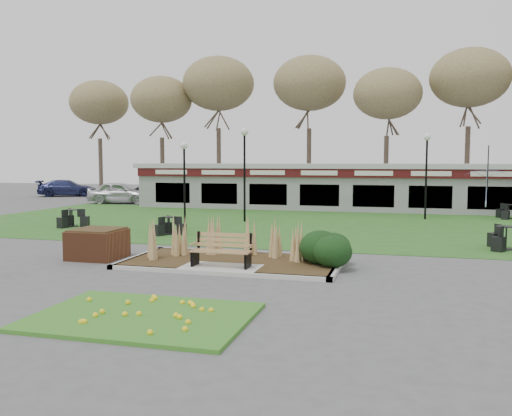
% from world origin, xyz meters
% --- Properties ---
extents(ground, '(100.00, 100.00, 0.00)m').
position_xyz_m(ground, '(0.00, 0.00, 0.00)').
color(ground, '#515154').
rests_on(ground, ground).
extents(lawn, '(34.00, 16.00, 0.02)m').
position_xyz_m(lawn, '(0.00, 12.00, 0.01)').
color(lawn, '#2A5D1D').
rests_on(lawn, ground).
extents(flower_bed, '(4.20, 3.00, 0.16)m').
position_xyz_m(flower_bed, '(0.00, -4.60, 0.07)').
color(flower_bed, '#2D671D').
rests_on(flower_bed, ground).
extents(planting_bed, '(6.75, 3.40, 1.27)m').
position_xyz_m(planting_bed, '(1.27, 1.35, 0.37)').
color(planting_bed, '#312613').
rests_on(planting_bed, ground).
extents(park_bench, '(1.70, 0.66, 0.93)m').
position_xyz_m(park_bench, '(0.00, 0.25, 0.59)').
color(park_bench, '#8F5E40').
rests_on(park_bench, ground).
extents(brick_planter, '(1.50, 1.50, 0.95)m').
position_xyz_m(brick_planter, '(-4.40, 1.00, 0.48)').
color(brick_planter, brown).
rests_on(brick_planter, ground).
extents(food_pavilion, '(24.60, 3.40, 2.90)m').
position_xyz_m(food_pavilion, '(0.00, 19.96, 1.48)').
color(food_pavilion, gray).
rests_on(food_pavilion, ground).
extents(tree_backdrop, '(47.24, 5.24, 10.36)m').
position_xyz_m(tree_backdrop, '(0.00, 28.00, 8.36)').
color(tree_backdrop, '#47382B').
rests_on(tree_backdrop, ground).
extents(lamp_post_mid_right, '(0.39, 0.39, 4.71)m').
position_xyz_m(lamp_post_mid_right, '(-2.82, 12.07, 3.44)').
color(lamp_post_mid_right, black).
rests_on(lamp_post_mid_right, ground).
extents(lamp_post_far_right, '(0.37, 0.37, 4.49)m').
position_xyz_m(lamp_post_far_right, '(6.03, 15.58, 3.28)').
color(lamp_post_far_right, black).
rests_on(lamp_post_far_right, ground).
extents(lamp_post_far_left, '(0.32, 0.32, 3.91)m').
position_xyz_m(lamp_post_far_left, '(-4.48, 8.30, 2.85)').
color(lamp_post_far_left, black).
rests_on(lamp_post_far_left, ground).
extents(bistro_set_a, '(1.46, 1.44, 0.80)m').
position_xyz_m(bistro_set_a, '(-9.96, 7.90, 0.29)').
color(bistro_set_a, black).
rests_on(bistro_set_a, ground).
extents(bistro_set_b, '(1.22, 1.39, 0.74)m').
position_xyz_m(bistro_set_b, '(-4.49, 6.64, 0.27)').
color(bistro_set_b, black).
rests_on(bistro_set_b, ground).
extents(bistro_set_c, '(1.35, 1.53, 0.81)m').
position_xyz_m(bistro_set_c, '(8.34, 6.12, 0.29)').
color(bistro_set_c, black).
rests_on(bistro_set_c, ground).
extents(bistro_set_d, '(1.30, 1.43, 0.76)m').
position_xyz_m(bistro_set_d, '(10.30, 17.00, 0.27)').
color(bistro_set_d, black).
rests_on(bistro_set_d, ground).
extents(patio_umbrella, '(2.91, 2.93, 2.73)m').
position_xyz_m(patio_umbrella, '(8.96, 15.27, 1.74)').
color(patio_umbrella, black).
rests_on(patio_umbrella, ground).
extents(car_silver, '(4.89, 2.68, 1.57)m').
position_xyz_m(car_silver, '(-14.76, 21.00, 0.79)').
color(car_silver, '#BDBCC2').
rests_on(car_silver, ground).
extents(car_black, '(4.29, 2.93, 1.34)m').
position_xyz_m(car_black, '(-12.84, 22.95, 0.67)').
color(car_black, black).
rests_on(car_black, ground).
extents(car_blue, '(5.31, 3.81, 1.43)m').
position_xyz_m(car_blue, '(-23.25, 27.00, 0.71)').
color(car_blue, navy).
rests_on(car_blue, ground).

